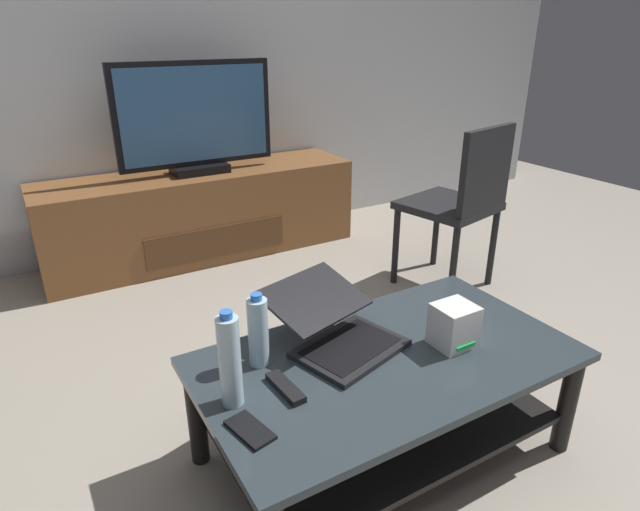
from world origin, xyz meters
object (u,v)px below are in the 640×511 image
(laptop, at_px, (336,328))
(dining_chair, at_px, (462,199))
(cell_phone, at_px, (250,430))
(television, at_px, (196,121))
(water_bottle_far, at_px, (258,331))
(water_bottle_near, at_px, (230,361))
(media_cabinet, at_px, (203,214))
(tv_remote, at_px, (285,388))
(coffee_table, at_px, (386,387))
(router_box, at_px, (454,325))

(laptop, bearing_deg, dining_chair, 29.57)
(laptop, bearing_deg, cell_phone, -149.41)
(television, height_order, dining_chair, television)
(television, relative_size, cell_phone, 6.68)
(water_bottle_far, bearing_deg, water_bottle_near, -136.55)
(water_bottle_near, xyz_separation_m, cell_phone, (-0.01, -0.13, -0.13))
(media_cabinet, height_order, water_bottle_far, water_bottle_far)
(tv_remote, bearing_deg, coffee_table, -4.71)
(media_cabinet, bearing_deg, laptop, -95.54)
(television, distance_m, dining_chair, 1.59)
(coffee_table, relative_size, cell_phone, 8.53)
(water_bottle_near, bearing_deg, television, 73.39)
(water_bottle_near, bearing_deg, water_bottle_far, 43.45)
(coffee_table, distance_m, router_box, 0.30)
(dining_chair, xyz_separation_m, laptop, (-1.21, -0.69, -0.06))
(dining_chair, xyz_separation_m, water_bottle_far, (-1.47, -0.66, -0.01))
(television, xyz_separation_m, cell_phone, (-0.59, -2.09, -0.45))
(water_bottle_far, bearing_deg, coffee_table, -24.69)
(coffee_table, relative_size, media_cabinet, 0.62)
(television, bearing_deg, router_box, -85.96)
(router_box, relative_size, tv_remote, 0.89)
(dining_chair, relative_size, water_bottle_near, 3.16)
(television, relative_size, dining_chair, 1.03)
(laptop, height_order, water_bottle_far, water_bottle_far)
(coffee_table, relative_size, television, 1.28)
(television, relative_size, tv_remote, 5.84)
(coffee_table, bearing_deg, cell_phone, -169.26)
(coffee_table, xyz_separation_m, television, (0.08, 1.99, 0.57))
(dining_chair, xyz_separation_m, tv_remote, (-1.46, -0.82, -0.11))
(media_cabinet, relative_size, television, 2.06)
(laptop, distance_m, water_bottle_near, 0.42)
(coffee_table, xyz_separation_m, laptop, (-0.11, 0.14, 0.18))
(media_cabinet, distance_m, water_bottle_far, 1.91)
(media_cabinet, distance_m, dining_chair, 1.59)
(media_cabinet, relative_size, dining_chair, 2.12)
(dining_chair, height_order, cell_phone, dining_chair)
(water_bottle_near, distance_m, water_bottle_far, 0.20)
(cell_phone, bearing_deg, media_cabinet, 61.81)
(television, bearing_deg, media_cabinet, 90.00)
(laptop, xyz_separation_m, cell_phone, (-0.41, -0.24, -0.05))
(router_box, xyz_separation_m, cell_phone, (-0.73, -0.04, -0.07))
(coffee_table, xyz_separation_m, water_bottle_near, (-0.51, 0.03, 0.26))
(water_bottle_far, bearing_deg, tv_remote, -87.57)
(television, relative_size, router_box, 6.57)
(water_bottle_near, bearing_deg, media_cabinet, 73.56)
(television, height_order, water_bottle_near, television)
(coffee_table, distance_m, tv_remote, 0.38)
(television, relative_size, laptop, 1.97)
(coffee_table, bearing_deg, television, 87.82)
(laptop, height_order, water_bottle_near, water_bottle_near)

